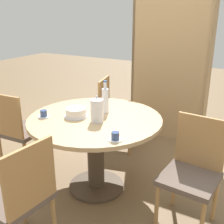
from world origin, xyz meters
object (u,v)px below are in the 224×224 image
at_px(chair_a, 18,129).
at_px(coffee_pot, 97,110).
at_px(water_bottle, 105,100).
at_px(chair_b, 20,196).
at_px(cup_a, 115,137).
at_px(chair_c, 192,170).
at_px(cake_main, 76,113).
at_px(chair_d, 114,112).
at_px(bookshelf, 170,69).
at_px(cup_b, 44,114).

height_order(chair_a, coffee_pot, coffee_pot).
xyz_separation_m(chair_a, water_bottle, (0.94, 0.26, 0.40)).
relative_size(chair_b, cup_a, 7.94).
xyz_separation_m(water_bottle, cup_a, (0.37, -0.49, -0.10)).
xyz_separation_m(chair_c, cake_main, (-1.09, -0.05, 0.31)).
bearing_deg(cup_a, water_bottle, 127.23).
distance_m(chair_d, bookshelf, 0.97).
distance_m(bookshelf, coffee_pot, 1.68).
relative_size(water_bottle, cup_a, 2.78).
xyz_separation_m(cake_main, cup_b, (-0.25, -0.15, -0.01)).
height_order(bookshelf, coffee_pot, bookshelf).
distance_m(chair_b, cake_main, 0.92).
xyz_separation_m(chair_b, water_bottle, (0.05, 1.08, 0.40)).
relative_size(chair_a, cake_main, 4.11).
distance_m(chair_a, chair_d, 1.17).
bearing_deg(bookshelf, chair_a, 56.86).
bearing_deg(chair_a, cake_main, -179.97).
bearing_deg(bookshelf, cup_a, 96.04).
distance_m(chair_b, coffee_pot, 0.93).
xyz_separation_m(chair_a, chair_b, (0.89, -0.82, 0.00)).
bearing_deg(water_bottle, coffee_pot, -77.20).
bearing_deg(chair_a, bookshelf, -125.38).
distance_m(chair_d, coffee_pot, 1.09).
bearing_deg(chair_b, cup_b, -145.43).
height_order(chair_c, water_bottle, water_bottle).
relative_size(chair_a, chair_c, 1.00).
relative_size(water_bottle, cup_b, 2.78).
bearing_deg(bookshelf, cup_b, 71.64).
height_order(chair_c, cup_b, chair_c).
relative_size(chair_b, water_bottle, 2.85).
height_order(chair_d, cup_a, chair_d).
bearing_deg(chair_c, chair_a, -172.37).
xyz_separation_m(chair_d, coffee_pot, (0.35, -0.96, 0.38)).
relative_size(cake_main, cup_a, 1.93).
height_order(chair_a, water_bottle, water_bottle).
bearing_deg(bookshelf, chair_d, 57.05).
distance_m(coffee_pot, cake_main, 0.25).
bearing_deg(chair_b, cake_main, -165.43).
bearing_deg(coffee_pot, water_bottle, 102.80).
distance_m(cake_main, cup_a, 0.61).
height_order(chair_c, cup_a, chair_c).
distance_m(chair_a, coffee_pot, 1.06).
height_order(chair_c, chair_d, same).
distance_m(bookshelf, water_bottle, 1.45).
relative_size(chair_c, chair_d, 1.00).
height_order(water_bottle, cup_a, water_bottle).
distance_m(chair_c, cake_main, 1.13).
bearing_deg(cup_b, chair_a, 166.24).
bearing_deg(chair_a, chair_b, 134.84).
relative_size(chair_a, cup_b, 7.94).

